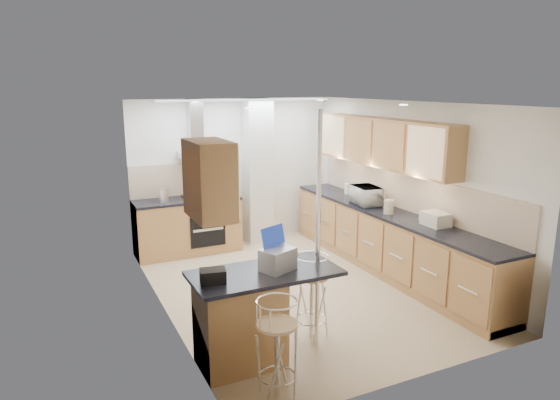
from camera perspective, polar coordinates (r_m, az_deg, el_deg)
name	(u,v)px	position (r m, az deg, el deg)	size (l,w,h in m)	color
ground	(298,288)	(6.96, 2.01, -10.00)	(4.80, 4.80, 0.00)	tan
room_shell	(307,171)	(6.99, 3.06, 3.29)	(3.64, 4.84, 2.51)	silver
right_counter	(388,241)	(7.58, 12.19, -4.64)	(0.63, 4.40, 0.92)	#AC7645
back_counter	(188,226)	(8.35, -10.51, -2.90)	(1.70, 0.63, 0.92)	#AC7645
peninsula	(265,315)	(5.13, -1.71, -12.99)	(1.47, 0.72, 0.94)	#AC7645
microwave	(366,196)	(7.78, 9.86, 0.51)	(0.51, 0.35, 0.28)	white
laptop	(278,259)	(4.94, -0.27, -6.80)	(0.32, 0.24, 0.22)	#A3A5AB
bag	(213,276)	(4.70, -7.68, -8.60)	(0.24, 0.17, 0.13)	black
bar_stool_near	(277,349)	(4.55, -0.35, -16.70)	(0.39, 0.39, 0.94)	tan
bar_stool_end	(312,297)	(5.53, 3.62, -10.97)	(0.39, 0.39, 0.96)	tan
jar_a	(348,189)	(8.50, 7.79, 1.28)	(0.12, 0.12, 0.18)	silver
jar_b	(378,199)	(7.87, 11.13, 0.11)	(0.11, 0.11, 0.15)	silver
jar_c	(389,207)	(7.29, 12.31, -0.76)	(0.14, 0.14, 0.20)	#B5AE91
jar_d	(423,216)	(7.08, 16.03, -1.73)	(0.10, 0.10, 0.12)	white
bread_bin	(436,219)	(6.85, 17.40, -2.09)	(0.26, 0.34, 0.18)	silver
kettle	(164,195)	(8.04, -13.16, 0.53)	(0.16, 0.16, 0.22)	silver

